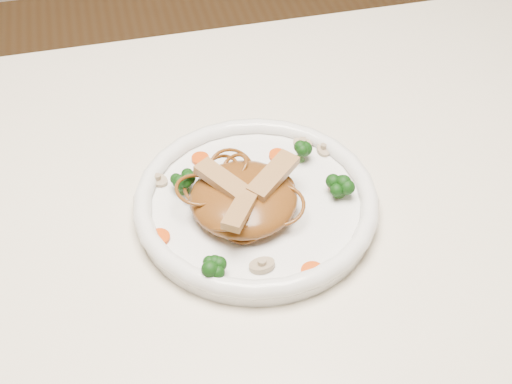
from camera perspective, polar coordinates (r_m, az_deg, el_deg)
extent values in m
cube|color=silver|center=(0.74, -2.98, -4.50)|extent=(1.20, 0.80, 0.04)
cylinder|color=brown|center=(1.39, 16.95, -0.06)|extent=(0.06, 0.06, 0.71)
cylinder|color=white|center=(0.74, 0.00, -1.21)|extent=(0.32, 0.32, 0.02)
ellipsoid|color=brown|center=(0.71, -1.04, -0.55)|extent=(0.14, 0.14, 0.04)
cube|color=tan|center=(0.71, 1.44, 1.40)|extent=(0.07, 0.06, 0.01)
cube|color=tan|center=(0.70, -2.76, 0.94)|extent=(0.05, 0.07, 0.01)
cube|color=tan|center=(0.67, -1.27, -1.43)|extent=(0.05, 0.06, 0.01)
cylinder|color=#D74707|center=(0.78, 1.81, 3.05)|extent=(0.03, 0.03, 0.00)
cylinder|color=#D74707|center=(0.70, -8.06, -3.76)|extent=(0.03, 0.03, 0.00)
cylinder|color=#D74707|center=(0.75, 6.69, 0.66)|extent=(0.02, 0.02, 0.00)
cylinder|color=#D74707|center=(0.78, -4.67, 2.79)|extent=(0.02, 0.02, 0.00)
cylinder|color=#D74707|center=(0.67, 4.71, -6.60)|extent=(0.02, 0.02, 0.00)
cylinder|color=#BEAD8F|center=(0.67, 0.50, -6.15)|extent=(0.03, 0.03, 0.01)
cylinder|color=#BEAD8F|center=(0.79, 5.64, 3.52)|extent=(0.02, 0.02, 0.01)
cylinder|color=#BEAD8F|center=(0.76, -8.18, 0.96)|extent=(0.03, 0.03, 0.01)
cylinder|color=#BEAD8F|center=(0.80, 3.92, 4.00)|extent=(0.03, 0.03, 0.01)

